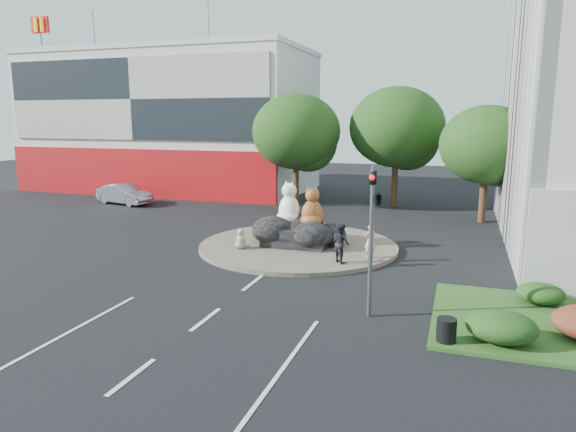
% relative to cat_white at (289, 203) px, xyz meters
% --- Properties ---
extents(ground, '(120.00, 120.00, 0.00)m').
position_rel_cat_white_xyz_m(ground, '(0.62, -10.39, -2.23)').
color(ground, black).
rests_on(ground, ground).
extents(roundabout_island, '(10.00, 10.00, 0.20)m').
position_rel_cat_white_xyz_m(roundabout_island, '(0.62, -0.39, -2.13)').
color(roundabout_island, brown).
rests_on(roundabout_island, ground).
extents(rock_plinth, '(3.20, 2.60, 0.90)m').
position_rel_cat_white_xyz_m(rock_plinth, '(0.62, -0.39, -1.58)').
color(rock_plinth, black).
rests_on(rock_plinth, roundabout_island).
extents(shophouse_block, '(25.20, 12.30, 17.40)m').
position_rel_cat_white_xyz_m(shophouse_block, '(-17.38, 17.52, 3.96)').
color(shophouse_block, silver).
rests_on(shophouse_block, ground).
extents(tree_left, '(6.46, 6.46, 8.27)m').
position_rel_cat_white_xyz_m(tree_left, '(-3.31, 11.67, 3.02)').
color(tree_left, '#382314').
rests_on(tree_left, ground).
extents(tree_mid, '(6.84, 6.84, 8.76)m').
position_rel_cat_white_xyz_m(tree_mid, '(3.69, 13.67, 3.33)').
color(tree_mid, '#382314').
rests_on(tree_mid, ground).
extents(tree_right, '(5.70, 5.70, 7.30)m').
position_rel_cat_white_xyz_m(tree_right, '(9.69, 9.67, 2.40)').
color(tree_right, '#382314').
rests_on(tree_right, ground).
extents(hedge_near_green, '(2.00, 1.60, 0.90)m').
position_rel_cat_white_xyz_m(hedge_near_green, '(9.62, -9.39, -1.66)').
color(hedge_near_green, '#143510').
rests_on(hedge_near_green, grass_verge).
extents(hedge_back_green, '(1.60, 1.28, 0.72)m').
position_rel_cat_white_xyz_m(hedge_back_green, '(11.12, -5.59, -1.75)').
color(hedge_back_green, '#143510').
rests_on(hedge_back_green, grass_verge).
extents(traffic_light, '(0.44, 1.24, 5.00)m').
position_rel_cat_white_xyz_m(traffic_light, '(5.72, -8.39, 1.39)').
color(traffic_light, '#595B60').
rests_on(traffic_light, ground).
extents(cat_white, '(1.76, 1.69, 2.26)m').
position_rel_cat_white_xyz_m(cat_white, '(0.00, 0.00, 0.00)').
color(cat_white, white).
rests_on(cat_white, rock_plinth).
extents(cat_tabby, '(1.61, 1.55, 2.07)m').
position_rel_cat_white_xyz_m(cat_tabby, '(1.31, -0.27, -0.10)').
color(cat_tabby, orange).
rests_on(cat_tabby, rock_plinth).
extents(kitten_calico, '(0.81, 0.79, 1.03)m').
position_rel_cat_white_xyz_m(kitten_calico, '(-1.77, -2.15, -1.51)').
color(kitten_calico, silver).
rests_on(kitten_calico, roundabout_island).
extents(kitten_white, '(0.53, 0.49, 0.76)m').
position_rel_cat_white_xyz_m(kitten_white, '(2.89, -1.02, -1.65)').
color(kitten_white, silver).
rests_on(kitten_white, roundabout_island).
extents(pedestrian_pink, '(0.67, 0.63, 1.54)m').
position_rel_cat_white_xyz_m(pedestrian_pink, '(4.50, -1.79, -1.26)').
color(pedestrian_pink, pink).
rests_on(pedestrian_pink, roundabout_island).
extents(pedestrian_dark, '(1.07, 1.07, 1.75)m').
position_rel_cat_white_xyz_m(pedestrian_dark, '(3.42, -2.98, -1.15)').
color(pedestrian_dark, black).
rests_on(pedestrian_dark, roundabout_island).
extents(parked_car, '(4.92, 2.63, 1.54)m').
position_rel_cat_white_xyz_m(parked_car, '(-16.06, 8.19, -1.46)').
color(parked_car, '#9B9EA3').
rests_on(parked_car, ground).
extents(litter_bin, '(0.72, 0.72, 0.68)m').
position_rel_cat_white_xyz_m(litter_bin, '(8.12, -9.86, -1.77)').
color(litter_bin, black).
rests_on(litter_bin, grass_verge).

